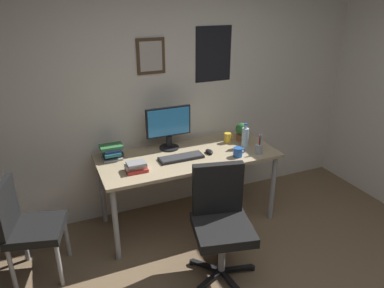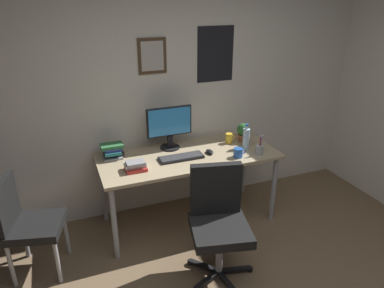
{
  "view_description": "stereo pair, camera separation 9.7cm",
  "coord_description": "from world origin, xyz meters",
  "px_view_note": "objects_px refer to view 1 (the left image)",
  "views": [
    {
      "loc": [
        -1.28,
        -1.26,
        2.22
      ],
      "look_at": [
        -0.06,
        1.59,
        0.91
      ],
      "focal_mm": 33.66,
      "sensor_mm": 36.0,
      "label": 1
    },
    {
      "loc": [
        -1.19,
        -1.29,
        2.22
      ],
      "look_at": [
        -0.06,
        1.59,
        0.91
      ],
      "focal_mm": 33.66,
      "sensor_mm": 36.0,
      "label": 2
    }
  ],
  "objects_px": {
    "water_bottle": "(245,137)",
    "office_chair": "(221,217)",
    "coffee_mug_far": "(238,152)",
    "side_chair": "(26,224)",
    "potted_plant": "(242,131)",
    "book_stack_left": "(136,167)",
    "coffee_mug_near": "(228,138)",
    "pen_cup": "(259,148)",
    "book_stack_right": "(112,152)",
    "monitor": "(169,126)",
    "keyboard": "(181,158)",
    "computer_mouse": "(209,152)"
  },
  "relations": [
    {
      "from": "water_bottle",
      "to": "office_chair",
      "type": "bearing_deg",
      "value": -131.6
    },
    {
      "from": "coffee_mug_far",
      "to": "side_chair",
      "type": "bearing_deg",
      "value": 179.38
    },
    {
      "from": "side_chair",
      "to": "potted_plant",
      "type": "distance_m",
      "value": 2.21
    },
    {
      "from": "side_chair",
      "to": "book_stack_left",
      "type": "height_order",
      "value": "side_chair"
    },
    {
      "from": "office_chair",
      "to": "coffee_mug_near",
      "type": "bearing_deg",
      "value": 59.02
    },
    {
      "from": "office_chair",
      "to": "potted_plant",
      "type": "distance_m",
      "value": 1.17
    },
    {
      "from": "pen_cup",
      "to": "book_stack_right",
      "type": "height_order",
      "value": "pen_cup"
    },
    {
      "from": "monitor",
      "to": "coffee_mug_near",
      "type": "xyz_separation_m",
      "value": [
        0.62,
        -0.1,
        -0.19
      ]
    },
    {
      "from": "office_chair",
      "to": "keyboard",
      "type": "height_order",
      "value": "office_chair"
    },
    {
      "from": "monitor",
      "to": "coffee_mug_near",
      "type": "relative_size",
      "value": 4.15
    },
    {
      "from": "water_bottle",
      "to": "pen_cup",
      "type": "relative_size",
      "value": 1.26
    },
    {
      "from": "keyboard",
      "to": "water_bottle",
      "type": "bearing_deg",
      "value": 0.96
    },
    {
      "from": "book_stack_left",
      "to": "water_bottle",
      "type": "bearing_deg",
      "value": 4.33
    },
    {
      "from": "potted_plant",
      "to": "book_stack_right",
      "type": "xyz_separation_m",
      "value": [
        -1.36,
        0.08,
        -0.03
      ]
    },
    {
      "from": "coffee_mug_far",
      "to": "book_stack_right",
      "type": "xyz_separation_m",
      "value": [
        -1.12,
        0.43,
        0.03
      ]
    },
    {
      "from": "coffee_mug_near",
      "to": "pen_cup",
      "type": "relative_size",
      "value": 0.55
    },
    {
      "from": "coffee_mug_near",
      "to": "potted_plant",
      "type": "bearing_deg",
      "value": -2.93
    },
    {
      "from": "coffee_mug_far",
      "to": "computer_mouse",
      "type": "bearing_deg",
      "value": 142.01
    },
    {
      "from": "coffee_mug_far",
      "to": "pen_cup",
      "type": "xyz_separation_m",
      "value": [
        0.22,
        -0.02,
        0.01
      ]
    },
    {
      "from": "keyboard",
      "to": "coffee_mug_far",
      "type": "height_order",
      "value": "coffee_mug_far"
    },
    {
      "from": "keyboard",
      "to": "monitor",
      "type": "bearing_deg",
      "value": 94.0
    },
    {
      "from": "pen_cup",
      "to": "office_chair",
      "type": "bearing_deg",
      "value": -142.67
    },
    {
      "from": "keyboard",
      "to": "book_stack_right",
      "type": "xyz_separation_m",
      "value": [
        -0.6,
        0.26,
        0.06
      ]
    },
    {
      "from": "coffee_mug_near",
      "to": "pen_cup",
      "type": "xyz_separation_m",
      "value": [
        0.15,
        -0.37,
        0.0
      ]
    },
    {
      "from": "coffee_mug_far",
      "to": "book_stack_left",
      "type": "xyz_separation_m",
      "value": [
        -0.98,
        0.09,
        -0.0
      ]
    },
    {
      "from": "book_stack_left",
      "to": "book_stack_right",
      "type": "distance_m",
      "value": 0.37
    },
    {
      "from": "coffee_mug_near",
      "to": "pen_cup",
      "type": "bearing_deg",
      "value": -68.61
    },
    {
      "from": "office_chair",
      "to": "keyboard",
      "type": "relative_size",
      "value": 2.21
    },
    {
      "from": "monitor",
      "to": "potted_plant",
      "type": "relative_size",
      "value": 2.36
    },
    {
      "from": "book_stack_left",
      "to": "side_chair",
      "type": "bearing_deg",
      "value": -175.83
    },
    {
      "from": "book_stack_left",
      "to": "keyboard",
      "type": "bearing_deg",
      "value": 9.44
    },
    {
      "from": "potted_plant",
      "to": "pen_cup",
      "type": "xyz_separation_m",
      "value": [
        -0.01,
        -0.36,
        -0.05
      ]
    },
    {
      "from": "office_chair",
      "to": "coffee_mug_far",
      "type": "relative_size",
      "value": 7.47
    },
    {
      "from": "coffee_mug_far",
      "to": "book_stack_right",
      "type": "relative_size",
      "value": 0.6
    },
    {
      "from": "water_bottle",
      "to": "coffee_mug_near",
      "type": "bearing_deg",
      "value": 120.92
    },
    {
      "from": "pen_cup",
      "to": "keyboard",
      "type": "bearing_deg",
      "value": 165.84
    },
    {
      "from": "water_bottle",
      "to": "book_stack_left",
      "type": "xyz_separation_m",
      "value": [
        -1.16,
        -0.09,
        -0.06
      ]
    },
    {
      "from": "office_chair",
      "to": "pen_cup",
      "type": "height_order",
      "value": "pen_cup"
    },
    {
      "from": "side_chair",
      "to": "book_stack_right",
      "type": "height_order",
      "value": "book_stack_right"
    },
    {
      "from": "office_chair",
      "to": "water_bottle",
      "type": "distance_m",
      "value": 1.02
    },
    {
      "from": "potted_plant",
      "to": "book_stack_left",
      "type": "distance_m",
      "value": 1.24
    },
    {
      "from": "coffee_mug_far",
      "to": "book_stack_left",
      "type": "distance_m",
      "value": 0.98
    },
    {
      "from": "potted_plant",
      "to": "book_stack_left",
      "type": "height_order",
      "value": "potted_plant"
    },
    {
      "from": "office_chair",
      "to": "side_chair",
      "type": "xyz_separation_m",
      "value": [
        -1.47,
        0.56,
        -0.03
      ]
    },
    {
      "from": "water_bottle",
      "to": "coffee_mug_near",
      "type": "distance_m",
      "value": 0.21
    },
    {
      "from": "pen_cup",
      "to": "potted_plant",
      "type": "bearing_deg",
      "value": 88.05
    },
    {
      "from": "book_stack_right",
      "to": "computer_mouse",
      "type": "bearing_deg",
      "value": -15.59
    },
    {
      "from": "monitor",
      "to": "water_bottle",
      "type": "bearing_deg",
      "value": -20.49
    },
    {
      "from": "side_chair",
      "to": "potted_plant",
      "type": "relative_size",
      "value": 4.49
    },
    {
      "from": "monitor",
      "to": "water_bottle",
      "type": "relative_size",
      "value": 1.82
    }
  ]
}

